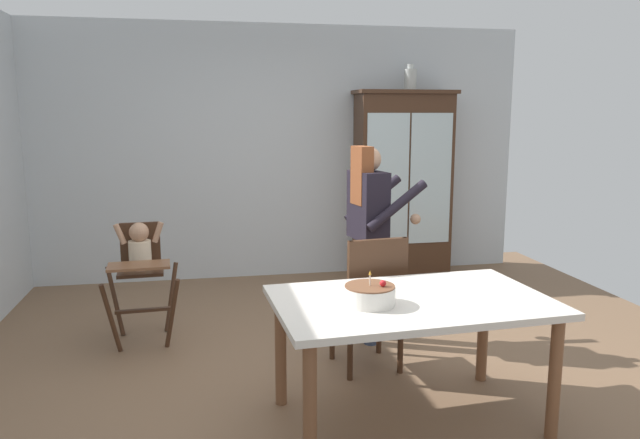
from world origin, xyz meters
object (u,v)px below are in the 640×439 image
Objects in this scene: china_cabinet at (403,184)px; ceramic_vase at (410,79)px; adult_person at (369,220)px; dining_table at (411,314)px; high_chair_with_toddler at (140,260)px; birthday_cake at (370,295)px; dining_chair_far_side at (372,294)px.

ceramic_vase reaches higher than china_cabinet.
adult_person reaches higher than dining_table.
high_chair_with_toddler reaches higher than birthday_cake.
birthday_cake reaches higher than dining_table.
dining_chair_far_side is at bearing -114.24° from ceramic_vase.
high_chair_with_toddler is 1.83m from dining_chair_far_side.
dining_table is (-1.06, -3.12, -1.48)m from ceramic_vase.
adult_person is 0.72m from dining_chair_far_side.
china_cabinet is 1.32× the size of adult_person.
birthday_cake is at bearing -166.92° from dining_table.
dining_chair_far_side is (0.23, 0.75, -0.24)m from birthday_cake.
dining_table is at bearing -47.65° from high_chair_with_toddler.
china_cabinet is 1.26× the size of dining_table.
high_chair_with_toddler is 0.99× the size of dining_chair_far_side.
birthday_cake is 0.29× the size of dining_chair_far_side.
ceramic_vase is at bearing 71.25° from dining_table.
dining_table is at bearing 165.35° from adult_person.
dining_chair_far_side reaches higher than high_chair_with_toddler.
dining_chair_far_side reaches higher than birthday_cake.
china_cabinet is at bearing 26.68° from high_chair_with_toddler.
dining_table is (1.63, -1.58, -0.00)m from high_chair_with_toddler.
china_cabinet is 7.46× the size of ceramic_vase.
birthday_cake is (-1.26, -3.18, -0.22)m from china_cabinet.
dining_table is at bearing 86.22° from dining_chair_far_side.
dining_chair_far_side is at bearing -32.68° from high_chair_with_toddler.
dining_chair_far_side is at bearing 92.87° from dining_table.
birthday_cake is (-0.36, -1.33, -0.17)m from adult_person.
dining_chair_far_side is (-0.03, 0.69, -0.09)m from dining_table.
birthday_cake is at bearing -53.73° from high_chair_with_toddler.
china_cabinet is at bearing 68.36° from birthday_cake.
ceramic_vase is 0.18× the size of adult_person.
high_chair_with_toddler is 0.59× the size of dining_table.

